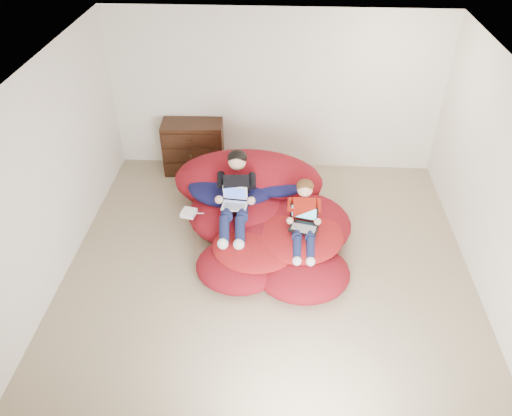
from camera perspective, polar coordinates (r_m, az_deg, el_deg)
The scene contains 9 objects.
room_shell at distance 6.13m, azimuth 1.42°, elevation -5.46°, with size 5.10×5.10×2.77m.
dresser at distance 7.97m, azimuth -7.15°, elevation 6.92°, with size 0.95×0.55×0.84m.
beanbag_pile at distance 6.67m, azimuth 0.60°, elevation -0.69°, with size 2.47×2.49×0.93m.
cream_pillow at distance 7.12m, azimuth -2.67°, elevation 5.20°, with size 0.47×0.30×0.30m, color #EEE8CE.
older_boy at distance 6.39m, azimuth -2.36°, elevation 1.91°, with size 0.37×1.24×0.75m.
younger_boy at distance 6.12m, azimuth 5.52°, elevation -0.84°, with size 0.29×0.93×0.68m.
laptop_white at distance 6.33m, azimuth -2.44°, elevation 0.91°, with size 0.33×0.30×0.23m.
laptop_black at distance 6.13m, azimuth 5.49°, elevation -1.48°, with size 0.39×0.36×0.25m.
power_adapter at distance 6.53m, azimuth -7.70°, elevation -0.56°, with size 0.18×0.18×0.07m, color white.
Camera 1 is at (0.11, -4.55, 4.33)m, focal length 35.00 mm.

